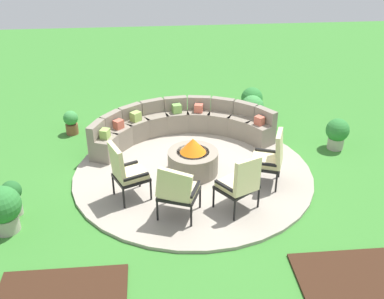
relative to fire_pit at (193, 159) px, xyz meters
name	(u,v)px	position (x,y,z in m)	size (l,w,h in m)	color
ground_plane	(193,175)	(0.00, 0.00, -0.34)	(24.00, 24.00, 0.00)	#387A2D
patio_circle	(193,173)	(0.00, 0.00, -0.31)	(4.62, 4.62, 0.06)	#9E9384
mulch_bed_right	(365,289)	(2.08, -3.24, -0.32)	(1.77, 1.56, 0.04)	#382114
fire_pit	(193,159)	(0.00, 0.00, 0.00)	(0.97, 0.97, 0.73)	gray
curved_stone_bench	(179,125)	(-0.16, 1.49, 0.02)	(3.94, 1.72, 0.75)	gray
lounge_chair_front_left	(126,171)	(-1.24, -0.78, 0.28)	(0.73, 0.71, 1.10)	black
lounge_chair_front_right	(177,190)	(-0.39, -1.41, 0.25)	(0.79, 0.78, 1.02)	black
lounge_chair_back_left	(241,182)	(0.67, -1.29, 0.26)	(0.82, 0.83, 1.05)	black
lounge_chair_back_right	(271,157)	(1.37, -0.52, 0.27)	(0.72, 0.72, 1.07)	black
potted_plant_0	(252,101)	(1.69, 2.63, 0.06)	(0.52, 0.52, 0.74)	#605B56
potted_plant_1	(3,208)	(-3.17, -1.43, 0.10)	(0.61, 0.61, 0.80)	#A89E8E
potted_plant_2	(12,196)	(-3.14, -0.99, 0.02)	(0.34, 0.34, 0.64)	#A89E8E
potted_plant_3	(71,121)	(-2.58, 2.05, -0.04)	(0.33, 0.33, 0.55)	brown
potted_plant_4	(252,109)	(1.60, 2.15, 0.06)	(0.54, 0.54, 0.73)	brown
potted_plant_5	(337,132)	(3.16, 0.80, 0.03)	(0.49, 0.49, 0.68)	#A89E8E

